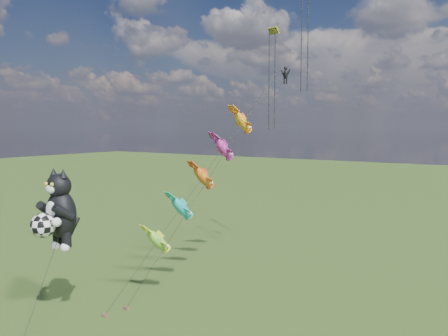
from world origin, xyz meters
The scene contains 4 objects.
ground centered at (0.00, 0.00, 0.00)m, with size 300.00×300.00×0.00m, color #1E3A0E.
cat_kite_rig centered at (5.96, 0.08, 7.75)m, with size 2.49×4.05×10.51m.
fish_windsock_rig centered at (9.70, 11.06, 9.11)m, with size 4.24×15.46×16.22m.
parafoil_rig centered at (13.51, 17.81, 18.72)m, with size 7.71×16.22×25.98m.
Camera 1 is at (30.48, -17.37, 13.19)m, focal length 35.00 mm.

